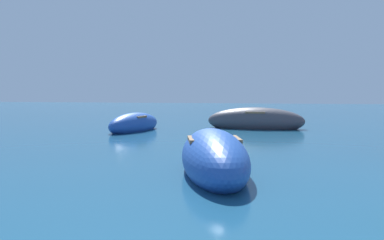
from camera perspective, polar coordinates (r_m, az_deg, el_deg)
moored_boat_0 at (r=17.82m, az=-8.01°, el=-0.60°), size 2.12×3.40×1.00m
moored_boat_1 at (r=9.18m, az=3.05°, el=-5.27°), size 2.24×4.42×1.27m
moored_boat_7 at (r=18.85m, az=8.80°, el=-0.11°), size 4.44×1.69×1.23m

